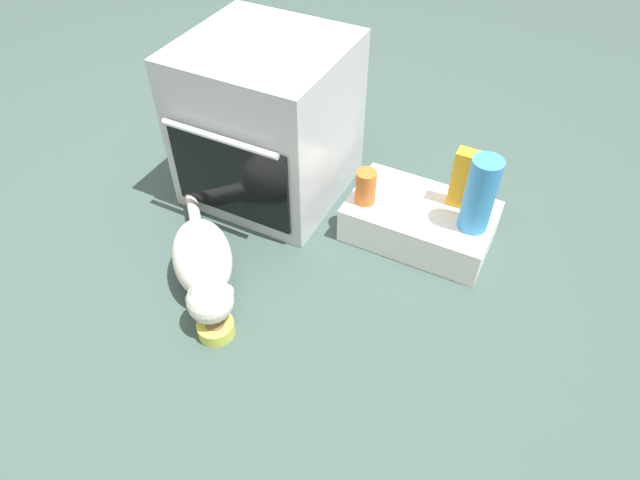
{
  "coord_description": "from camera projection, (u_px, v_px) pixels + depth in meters",
  "views": [
    {
      "loc": [
        1.06,
        -1.25,
        1.58
      ],
      "look_at": [
        0.46,
        -0.06,
        0.25
      ],
      "focal_mm": 31.26,
      "sensor_mm": 36.0,
      "label": 1
    }
  ],
  "objects": [
    {
      "name": "juice_carton",
      "position": [
        464.0,
        179.0,
        2.08
      ],
      "size": [
        0.09,
        0.06,
        0.24
      ],
      "primitive_type": "cube",
      "color": "orange",
      "rests_on": "pantry_cabinet"
    },
    {
      "name": "ground",
      "position": [
        225.0,
        238.0,
        2.25
      ],
      "size": [
        8.0,
        8.0,
        0.0
      ],
      "primitive_type": "plane",
      "color": "#384C47"
    },
    {
      "name": "pantry_cabinet",
      "position": [
        420.0,
        221.0,
        2.2
      ],
      "size": [
        0.56,
        0.34,
        0.16
      ],
      "primitive_type": "cube",
      "color": "white",
      "rests_on": "ground"
    },
    {
      "name": "cat",
      "position": [
        204.0,
        265.0,
        1.98
      ],
      "size": [
        0.55,
        0.59,
        0.23
      ],
      "rotation": [
        0.0,
        0.0,
        -0.82
      ],
      "color": "silver",
      "rests_on": "ground"
    },
    {
      "name": "food_bowl",
      "position": [
        216.0,
        327.0,
        1.9
      ],
      "size": [
        0.13,
        0.13,
        0.08
      ],
      "color": "#D1D14C",
      "rests_on": "ground"
    },
    {
      "name": "sauce_jar",
      "position": [
        366.0,
        187.0,
        2.12
      ],
      "size": [
        0.08,
        0.08,
        0.14
      ],
      "primitive_type": "cylinder",
      "color": "#D16023",
      "rests_on": "pantry_cabinet"
    },
    {
      "name": "water_bottle",
      "position": [
        480.0,
        195.0,
        1.97
      ],
      "size": [
        0.11,
        0.11,
        0.3
      ],
      "primitive_type": "cylinder",
      "color": "#388CD1",
      "rests_on": "pantry_cabinet"
    },
    {
      "name": "oven",
      "position": [
        268.0,
        122.0,
        2.25
      ],
      "size": [
        0.61,
        0.63,
        0.66
      ],
      "color": "#B7BABF",
      "rests_on": "ground"
    }
  ]
}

